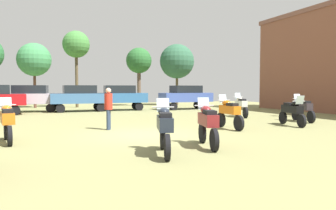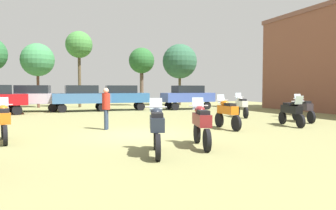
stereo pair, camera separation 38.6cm
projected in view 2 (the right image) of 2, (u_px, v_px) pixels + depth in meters
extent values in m
cube|color=olive|center=(138.00, 135.00, 12.36)|extent=(44.00, 52.00, 0.02)
cylinder|color=black|center=(156.00, 138.00, 9.36)|extent=(0.30, 0.68, 0.67)
cylinder|color=black|center=(158.00, 147.00, 7.86)|extent=(0.30, 0.68, 0.67)
cube|color=#1E2531|center=(157.00, 123.00, 8.58)|extent=(0.70, 1.33, 0.36)
ellipsoid|color=#1E2531|center=(156.00, 112.00, 8.85)|extent=(0.44, 0.55, 0.24)
cube|color=black|center=(157.00, 115.00, 8.35)|extent=(0.44, 0.62, 0.12)
cube|color=silver|center=(156.00, 105.00, 9.16)|extent=(0.39, 0.25, 0.39)
cylinder|color=#B7B7BC|center=(156.00, 107.00, 9.07)|extent=(0.61, 0.21, 0.04)
cylinder|color=black|center=(219.00, 120.00, 14.68)|extent=(0.14, 0.67, 0.66)
cylinder|color=black|center=(236.00, 123.00, 13.26)|extent=(0.14, 0.67, 0.66)
cube|color=#C66111|center=(227.00, 110.00, 13.94)|extent=(0.40, 1.29, 0.36)
ellipsoid|color=#C66111|center=(224.00, 103.00, 14.20)|extent=(0.33, 0.49, 0.24)
cube|color=black|center=(230.00, 105.00, 13.72)|extent=(0.32, 0.57, 0.12)
cube|color=silver|center=(221.00, 99.00, 14.49)|extent=(0.36, 0.16, 0.39)
cylinder|color=#B7B7BC|center=(222.00, 100.00, 14.41)|extent=(0.62, 0.05, 0.04)
cylinder|color=black|center=(3.00, 130.00, 11.20)|extent=(0.22, 0.65, 0.64)
cylinder|color=black|center=(5.00, 135.00, 9.93)|extent=(0.22, 0.65, 0.64)
cube|color=#C76416|center=(4.00, 118.00, 10.54)|extent=(0.55, 1.27, 0.36)
ellipsoid|color=#C76416|center=(3.00, 109.00, 10.76)|extent=(0.39, 0.52, 0.24)
cube|color=black|center=(4.00, 111.00, 10.34)|extent=(0.39, 0.60, 0.12)
cube|color=silver|center=(3.00, 103.00, 11.02)|extent=(0.38, 0.21, 0.39)
cylinder|color=#B7B7BC|center=(3.00, 105.00, 10.95)|extent=(0.62, 0.13, 0.04)
cylinder|color=black|center=(197.00, 133.00, 10.42)|extent=(0.28, 0.66, 0.65)
cylinder|color=black|center=(207.00, 140.00, 8.96)|extent=(0.28, 0.66, 0.65)
cube|color=maroon|center=(202.00, 120.00, 9.67)|extent=(0.66, 1.30, 0.36)
ellipsoid|color=maroon|center=(200.00, 110.00, 9.93)|extent=(0.43, 0.54, 0.24)
cube|color=black|center=(203.00, 112.00, 9.44)|extent=(0.43, 0.62, 0.12)
cube|color=silver|center=(198.00, 104.00, 10.23)|extent=(0.39, 0.24, 0.39)
cylinder|color=#B7B7BC|center=(198.00, 106.00, 10.14)|extent=(0.61, 0.19, 0.04)
cylinder|color=black|center=(237.00, 111.00, 20.43)|extent=(0.28, 0.67, 0.66)
cylinder|color=black|center=(246.00, 113.00, 18.91)|extent=(0.28, 0.67, 0.66)
cube|color=silver|center=(242.00, 104.00, 19.64)|extent=(0.67, 1.35, 0.36)
ellipsoid|color=silver|center=(240.00, 99.00, 19.92)|extent=(0.43, 0.54, 0.24)
cube|color=black|center=(243.00, 100.00, 19.40)|extent=(0.43, 0.62, 0.12)
cube|color=silver|center=(238.00, 96.00, 20.23)|extent=(0.39, 0.24, 0.39)
cylinder|color=#B7B7BC|center=(239.00, 97.00, 20.14)|extent=(0.61, 0.19, 0.04)
cylinder|color=black|center=(301.00, 121.00, 14.31)|extent=(0.24, 0.62, 0.61)
cylinder|color=black|center=(282.00, 118.00, 15.91)|extent=(0.24, 0.62, 0.61)
cube|color=black|center=(291.00, 109.00, 15.09)|extent=(0.64, 1.43, 0.36)
ellipsoid|color=black|center=(295.00, 104.00, 14.76)|extent=(0.41, 0.54, 0.24)
cube|color=black|center=(289.00, 104.00, 15.31)|extent=(0.41, 0.61, 0.12)
cube|color=silver|center=(299.00, 100.00, 14.41)|extent=(0.38, 0.22, 0.39)
cylinder|color=#B7B7BC|center=(298.00, 101.00, 14.52)|extent=(0.61, 0.16, 0.04)
cylinder|color=black|center=(296.00, 115.00, 17.63)|extent=(0.27, 0.65, 0.64)
cylinder|color=black|center=(311.00, 117.00, 16.15)|extent=(0.27, 0.65, 0.64)
cube|color=#2D252A|center=(303.00, 107.00, 16.86)|extent=(0.65, 1.32, 0.36)
ellipsoid|color=#2D252A|center=(301.00, 101.00, 17.13)|extent=(0.42, 0.54, 0.24)
cube|color=black|center=(306.00, 102.00, 16.63)|extent=(0.42, 0.61, 0.12)
cube|color=silver|center=(298.00, 97.00, 17.44)|extent=(0.39, 0.23, 0.39)
cylinder|color=#B7B7BC|center=(299.00, 99.00, 17.34)|extent=(0.61, 0.18, 0.04)
cylinder|color=black|center=(62.00, 108.00, 23.31)|extent=(0.64, 0.23, 0.64)
cylinder|color=black|center=(61.00, 107.00, 24.65)|extent=(0.64, 0.23, 0.64)
cylinder|color=black|center=(103.00, 107.00, 24.38)|extent=(0.64, 0.23, 0.64)
cylinder|color=black|center=(99.00, 106.00, 25.71)|extent=(0.64, 0.23, 0.64)
cube|color=#37608F|center=(82.00, 98.00, 24.47)|extent=(4.33, 1.88, 0.75)
cube|color=black|center=(81.00, 89.00, 24.44)|extent=(2.39, 1.63, 0.61)
cylinder|color=black|center=(104.00, 107.00, 24.66)|extent=(0.65, 0.27, 0.64)
cylinder|color=black|center=(102.00, 106.00, 26.04)|extent=(0.65, 0.27, 0.64)
cylinder|color=black|center=(141.00, 107.00, 25.48)|extent=(0.65, 0.27, 0.64)
cylinder|color=black|center=(137.00, 106.00, 26.86)|extent=(0.65, 0.27, 0.64)
cube|color=#2C5C92|center=(121.00, 98.00, 25.72)|extent=(4.42, 2.11, 0.75)
cube|color=black|center=(121.00, 89.00, 25.69)|extent=(2.47, 1.75, 0.61)
cylinder|color=black|center=(17.00, 110.00, 21.27)|extent=(0.66, 0.29, 0.64)
cylinder|color=black|center=(17.00, 109.00, 22.56)|extent=(0.66, 0.29, 0.64)
cylinder|color=black|center=(175.00, 106.00, 25.74)|extent=(0.65, 0.24, 0.64)
cylinder|color=black|center=(168.00, 105.00, 27.08)|extent=(0.65, 0.24, 0.64)
cylinder|color=black|center=(207.00, 106.00, 26.83)|extent=(0.65, 0.24, 0.64)
cylinder|color=black|center=(199.00, 105.00, 28.16)|extent=(0.65, 0.24, 0.64)
cube|color=#3C529E|center=(188.00, 97.00, 26.91)|extent=(4.34, 1.91, 0.75)
cube|color=black|center=(188.00, 89.00, 26.88)|extent=(2.40, 1.64, 0.61)
cylinder|color=black|center=(10.00, 108.00, 23.10)|extent=(0.66, 0.30, 0.64)
cylinder|color=black|center=(15.00, 107.00, 24.50)|extent=(0.66, 0.30, 0.64)
cylinder|color=black|center=(53.00, 108.00, 23.74)|extent=(0.66, 0.30, 0.64)
cylinder|color=black|center=(55.00, 107.00, 25.15)|extent=(0.66, 0.30, 0.64)
cube|color=#B7ADBE|center=(33.00, 98.00, 24.09)|extent=(4.50, 2.35, 0.75)
cube|color=black|center=(33.00, 89.00, 24.05)|extent=(2.55, 1.88, 0.61)
cylinder|color=#27344B|center=(106.00, 120.00, 13.66)|extent=(0.14, 0.14, 0.87)
cylinder|color=#27344B|center=(107.00, 119.00, 13.83)|extent=(0.14, 0.14, 0.87)
cylinder|color=#AA261A|center=(106.00, 101.00, 13.71)|extent=(0.45, 0.45, 0.69)
sphere|color=tan|center=(106.00, 91.00, 13.68)|extent=(0.24, 0.24, 0.24)
cylinder|color=brown|center=(142.00, 86.00, 32.32)|extent=(0.37, 0.37, 3.99)
sphere|color=#275D2A|center=(142.00, 61.00, 32.19)|extent=(2.57, 2.57, 2.57)
cylinder|color=brown|center=(38.00, 88.00, 29.10)|extent=(0.24, 0.24, 3.68)
sphere|color=#3A8049|center=(38.00, 60.00, 28.97)|extent=(2.98, 2.98, 2.98)
cylinder|color=brown|center=(80.00, 79.00, 29.76)|extent=(0.27, 0.27, 5.27)
sphere|color=#3E7B37|center=(79.00, 45.00, 29.59)|extent=(2.47, 2.47, 2.47)
cylinder|color=brown|center=(180.00, 87.00, 33.43)|extent=(0.27, 0.27, 3.77)
sphere|color=#2C5A3F|center=(180.00, 61.00, 33.28)|extent=(3.59, 3.59, 3.59)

